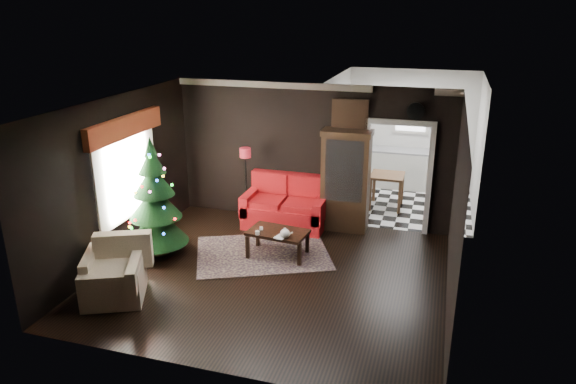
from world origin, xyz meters
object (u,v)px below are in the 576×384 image
(floor_lamp, at_px, (246,183))
(christmas_tree, at_px, (155,199))
(curio_cabinet, at_px, (346,183))
(armchair, at_px, (113,270))
(teapot, at_px, (285,233))
(wall_clock, at_px, (416,111))
(kitchen_table, at_px, (386,191))
(loveseat, at_px, (285,203))
(coffee_table, at_px, (278,243))

(floor_lamp, bearing_deg, christmas_tree, -116.37)
(curio_cabinet, relative_size, armchair, 2.05)
(floor_lamp, xyz_separation_m, teapot, (1.30, -1.58, -0.27))
(wall_clock, xyz_separation_m, kitchen_table, (-0.55, 1.25, -2.00))
(floor_lamp, bearing_deg, curio_cabinet, 5.66)
(loveseat, xyz_separation_m, christmas_tree, (-1.77, -1.87, 0.55))
(coffee_table, height_order, teapot, teapot)
(floor_lamp, height_order, teapot, floor_lamp)
(curio_cabinet, height_order, teapot, curio_cabinet)
(floor_lamp, distance_m, armchair, 3.54)
(loveseat, bearing_deg, kitchen_table, 42.51)
(teapot, bearing_deg, kitchen_table, 67.50)
(curio_cabinet, distance_m, floor_lamp, 2.00)
(loveseat, distance_m, kitchen_table, 2.45)
(loveseat, bearing_deg, armchair, -116.01)
(loveseat, bearing_deg, coffee_table, -78.63)
(coffee_table, bearing_deg, loveseat, 101.37)
(kitchen_table, bearing_deg, wall_clock, -66.25)
(floor_lamp, relative_size, coffee_table, 1.41)
(floor_lamp, relative_size, christmas_tree, 0.70)
(loveseat, distance_m, wall_clock, 3.04)
(floor_lamp, relative_size, teapot, 7.60)
(loveseat, height_order, curio_cabinet, curio_cabinet)
(armchair, distance_m, teapot, 2.81)
(coffee_table, relative_size, teapot, 5.40)
(christmas_tree, relative_size, coffee_table, 2.01)
(curio_cabinet, distance_m, armchair, 4.60)
(coffee_table, relative_size, kitchen_table, 1.36)
(floor_lamp, bearing_deg, teapot, -50.61)
(floor_lamp, xyz_separation_m, coffee_table, (1.10, -1.34, -0.59))
(curio_cabinet, xyz_separation_m, coffee_table, (-0.89, -1.54, -0.71))
(loveseat, xyz_separation_m, teapot, (0.47, -1.56, 0.06))
(wall_clock, bearing_deg, christmas_tree, -151.11)
(curio_cabinet, bearing_deg, kitchen_table, 65.56)
(coffee_table, bearing_deg, teapot, -50.02)
(armchair, xyz_separation_m, wall_clock, (4.01, 3.79, 1.92))
(loveseat, bearing_deg, curio_cabinet, 10.83)
(armchair, distance_m, wall_clock, 5.84)
(loveseat, xyz_separation_m, wall_clock, (2.35, 0.40, 1.88))
(armchair, relative_size, coffee_table, 0.91)
(armchair, xyz_separation_m, coffee_table, (1.92, 2.08, -0.22))
(curio_cabinet, xyz_separation_m, christmas_tree, (-2.92, -2.09, 0.10))
(coffee_table, xyz_separation_m, teapot, (0.20, -0.24, 0.32))
(coffee_table, bearing_deg, armchair, -132.77)
(curio_cabinet, xyz_separation_m, wall_clock, (1.20, 0.18, 1.43))
(curio_cabinet, distance_m, coffee_table, 1.91)
(loveseat, height_order, teapot, loveseat)
(christmas_tree, bearing_deg, kitchen_table, 44.61)
(coffee_table, xyz_separation_m, wall_clock, (2.09, 1.72, 2.14))
(coffee_table, distance_m, wall_clock, 3.45)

